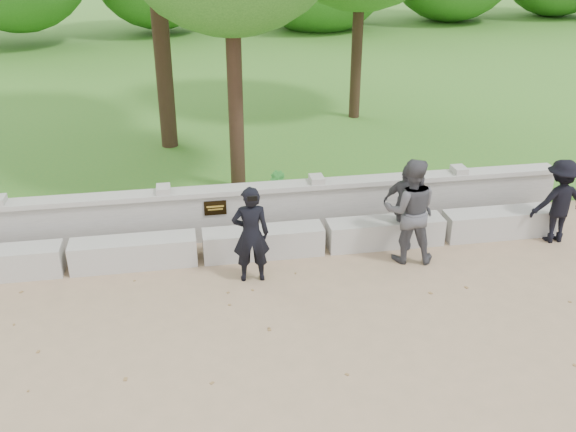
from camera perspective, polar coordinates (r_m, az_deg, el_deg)
name	(u,v)px	position (r m, az deg, el deg)	size (l,w,h in m)	color
ground	(208,330)	(8.57, -7.13, -10.01)	(80.00, 80.00, 0.00)	#987C5D
lawn	(182,77)	(21.55, -9.44, 12.10)	(40.00, 22.00, 0.25)	#2F6B22
concrete_bench	(200,247)	(10.07, -7.85, -2.76)	(11.90, 0.45, 0.45)	#B1AEA7
parapet_wall	(197,214)	(10.60, -8.11, 0.14)	(12.50, 0.35, 0.90)	#A6A49D
man_main	(251,234)	(9.24, -3.32, -1.64)	(0.56, 0.50, 1.48)	black
visitor_left	(410,211)	(9.91, 10.80, 0.46)	(0.93, 0.80, 1.67)	#434348
visitor_mid	(559,201)	(11.27, 22.95, 1.22)	(0.93, 0.55, 1.41)	black
visitor_right	(407,207)	(10.32, 10.52, 0.79)	(0.81, 0.86, 1.43)	#3A3A3E
shrub_b	(278,188)	(11.32, -0.90, 2.52)	(0.32, 0.26, 0.58)	#2C822D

